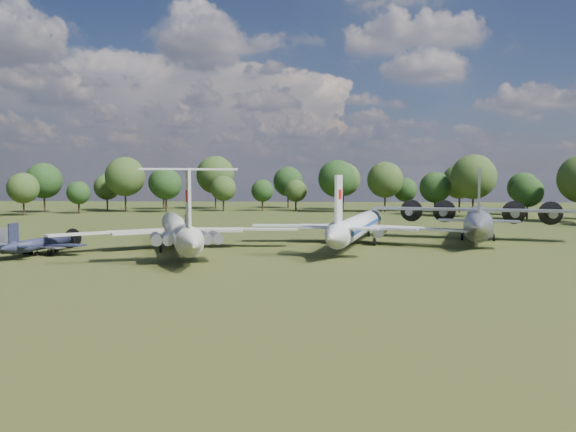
# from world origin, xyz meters

# --- Properties ---
(ground) EXTENTS (300.00, 300.00, 0.00)m
(ground) POSITION_xyz_m (0.00, 0.00, 0.00)
(ground) COLOR #213B13
(ground) RESTS_ON ground
(il62_airliner) EXTENTS (46.72, 52.99, 4.34)m
(il62_airliner) POSITION_xyz_m (-3.90, -1.99, 2.17)
(il62_airliner) COLOR silver
(il62_airliner) RESTS_ON ground
(tu104_jet) EXTENTS (41.57, 49.93, 4.39)m
(tu104_jet) POSITION_xyz_m (21.20, 6.50, 2.19)
(tu104_jet) COLOR #BCBCBC
(tu104_jet) RESTS_ON ground
(an12_transport) EXTENTS (42.38, 45.21, 4.98)m
(an12_transport) POSITION_xyz_m (40.80, 13.80, 2.49)
(an12_transport) COLOR #9B9DA2
(an12_transport) RESTS_ON ground
(small_prop_west) EXTENTS (13.81, 17.24, 2.29)m
(small_prop_west) POSITION_xyz_m (-20.44, -7.98, 1.14)
(small_prop_west) COLOR black
(small_prop_west) RESTS_ON ground
(small_prop_northwest) EXTENTS (14.26, 15.98, 1.93)m
(small_prop_northwest) POSITION_xyz_m (-21.69, -7.83, 0.96)
(small_prop_northwest) COLOR #A0A3A8
(small_prop_northwest) RESTS_ON ground
(person_on_il62) EXTENTS (0.78, 0.67, 1.82)m
(person_on_il62) POSITION_xyz_m (0.11, -13.46, 5.25)
(person_on_il62) COLOR #865D44
(person_on_il62) RESTS_ON il62_airliner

